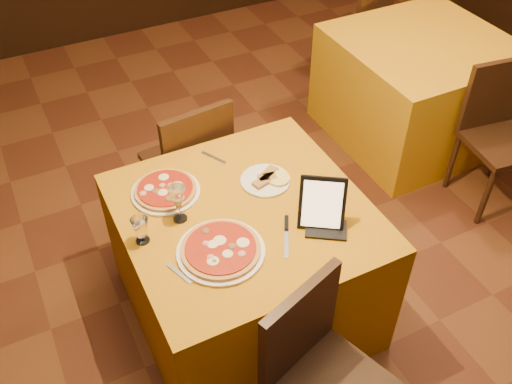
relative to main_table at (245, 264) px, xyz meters
name	(u,v)px	position (x,y,z in m)	size (l,w,h in m)	color
floor	(336,287)	(0.52, -0.09, -0.38)	(6.00, 7.00, 0.01)	#5E2D19
main_table	(245,264)	(0.00, 0.00, 0.00)	(1.10, 1.10, 0.75)	#B4750B
side_table	(417,89)	(1.79, 0.91, 0.00)	(1.10, 1.10, 0.75)	orange
chair_main_far	(186,161)	(0.00, 0.80, 0.08)	(0.39, 0.39, 0.91)	black
chair_side_near	(504,142)	(1.79, 0.10, 0.08)	(0.42, 0.42, 0.91)	black
chair_side_far	(352,30)	(1.79, 1.74, 0.08)	(0.47, 0.47, 0.91)	black
pizza_near	(221,250)	(-0.20, -0.19, 0.39)	(0.38, 0.38, 0.03)	white
pizza_far	(166,191)	(-0.28, 0.27, 0.39)	(0.32, 0.32, 0.03)	white
cutlet_dish	(265,180)	(0.18, 0.13, 0.39)	(0.24, 0.24, 0.03)	white
wine_glass	(178,204)	(-0.28, 0.08, 0.47)	(0.07, 0.07, 0.19)	#E9CF84
water_glass	(141,230)	(-0.47, 0.03, 0.44)	(0.07, 0.07, 0.13)	silver
tablet	(322,203)	(0.27, -0.22, 0.49)	(0.20, 0.02, 0.24)	black
knife	(286,238)	(0.09, -0.24, 0.38)	(0.24, 0.02, 0.01)	silver
fork_near	(179,273)	(-0.40, -0.21, 0.38)	(0.15, 0.02, 0.01)	silver
fork_far	(214,158)	(0.03, 0.41, 0.38)	(0.15, 0.02, 0.01)	silver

